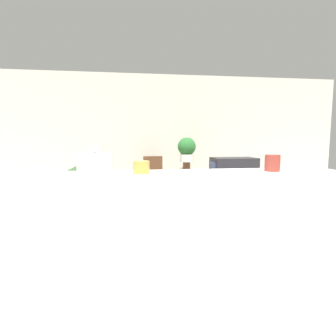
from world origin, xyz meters
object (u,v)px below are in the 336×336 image
television (233,173)px  wooden_chair (153,178)px  couch (90,211)px  decorative_bowl (95,164)px  potted_plant (187,149)px

television → wooden_chair: television is taller
couch → television: bearing=12.2°
decorative_bowl → television: bearing=49.9°
television → decorative_bowl: decorative_bowl is taller
wooden_chair → potted_plant: (0.70, 0.06, 0.59)m
couch → decorative_bowl: (0.34, -1.80, 0.84)m
television → potted_plant: bearing=116.0°
decorative_bowl → wooden_chair: bearing=78.7°
couch → potted_plant: (1.71, 1.64, 0.81)m
couch → potted_plant: 2.51m
wooden_chair → television: bearing=-40.7°
wooden_chair → potted_plant: bearing=5.2°
potted_plant → decorative_bowl: potted_plant is taller
television → decorative_bowl: 3.03m
television → potted_plant: (-0.56, 1.15, 0.37)m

